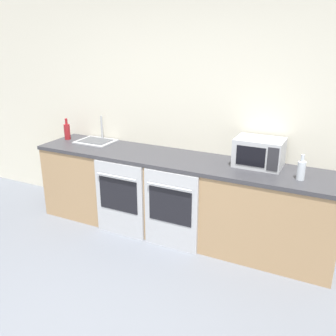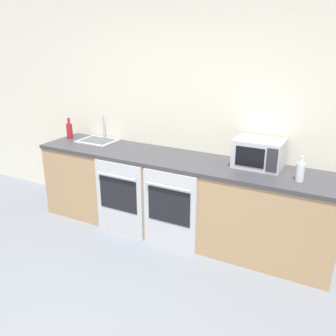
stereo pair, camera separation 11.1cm
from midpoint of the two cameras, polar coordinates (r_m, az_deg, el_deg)
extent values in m
cube|color=silver|center=(4.19, 4.46, 8.24)|extent=(10.00, 0.06, 2.60)
cube|color=tan|center=(4.15, 2.15, -4.55)|extent=(3.32, 0.65, 0.85)
cube|color=#38383D|center=(3.99, 2.23, 1.27)|extent=(3.35, 0.67, 0.04)
cube|color=#B7BABF|center=(4.14, -6.68, -4.80)|extent=(0.59, 0.03, 0.84)
cube|color=black|center=(4.10, -6.86, -4.03)|extent=(0.47, 0.01, 0.37)
cylinder|color=#B7BABF|center=(4.00, -7.16, -1.25)|extent=(0.49, 0.02, 0.02)
cube|color=#B7BABF|center=(3.84, 1.08, -6.66)|extent=(0.59, 0.03, 0.84)
cube|color=black|center=(3.80, 0.96, -5.85)|extent=(0.47, 0.01, 0.37)
cylinder|color=#B7BABF|center=(3.69, 0.82, -2.89)|extent=(0.49, 0.02, 0.02)
cube|color=#B7BABF|center=(3.79, 14.49, 2.20)|extent=(0.47, 0.33, 0.28)
cube|color=black|center=(3.65, 13.20, 1.62)|extent=(0.28, 0.01, 0.19)
cube|color=#2D2D33|center=(3.60, 16.41, 1.11)|extent=(0.10, 0.01, 0.23)
cylinder|color=maroon|center=(4.86, -14.13, 5.47)|extent=(0.07, 0.07, 0.19)
cylinder|color=maroon|center=(4.84, -14.26, 6.99)|extent=(0.03, 0.03, 0.07)
cylinder|color=silver|center=(3.55, 20.34, -0.58)|extent=(0.07, 0.07, 0.17)
cylinder|color=silver|center=(3.51, 20.57, 1.23)|extent=(0.03, 0.03, 0.07)
cube|color=#A8AAAF|center=(4.67, -10.03, 4.09)|extent=(0.44, 0.36, 0.01)
cube|color=#4C4F54|center=(4.67, -10.03, 4.21)|extent=(0.35, 0.26, 0.01)
cylinder|color=#A8AAAF|center=(4.74, -9.09, 6.24)|extent=(0.02, 0.02, 0.28)
camera|label=1|loc=(0.06, -89.22, 0.28)|focal=40.00mm
camera|label=2|loc=(0.06, 90.78, -0.28)|focal=40.00mm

